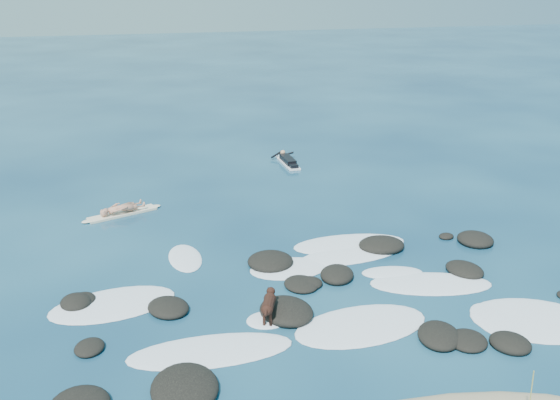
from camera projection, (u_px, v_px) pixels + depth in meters
name	position (u px, v px, depth m)	size (l,w,h in m)	color
ground	(309.00, 274.00, 18.34)	(160.00, 160.00, 0.00)	#0A2642
reef_rocks	(313.00, 299.00, 16.73)	(13.87, 7.37, 0.46)	black
breaking_foam	(338.00, 293.00, 17.24)	(14.10, 8.72, 0.12)	white
standing_surfer_rig	(121.00, 197.00, 22.61)	(2.94, 1.38, 1.73)	beige
paddling_surfer_rig	(288.00, 161.00, 28.91)	(1.15, 2.56, 0.45)	white
dog	(269.00, 303.00, 15.69)	(0.61, 1.18, 0.78)	black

